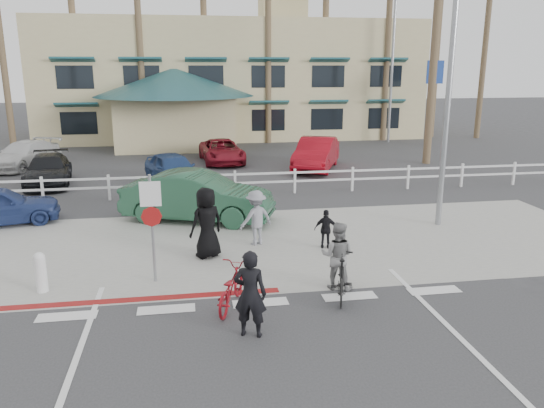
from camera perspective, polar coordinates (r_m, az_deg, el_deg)
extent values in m
plane|color=#333335|center=(11.12, -0.81, -11.94)|extent=(140.00, 140.00, 0.00)
cube|color=#333335|center=(9.40, 1.08, -17.31)|extent=(12.00, 16.00, 0.01)
cube|color=gray|center=(15.24, -3.32, -4.41)|extent=(22.00, 7.00, 0.01)
cube|color=#333335|center=(19.06, -4.59, -0.53)|extent=(40.00, 5.00, 0.01)
cube|color=#333335|center=(28.32, -6.22, 4.44)|extent=(50.00, 16.00, 0.01)
cube|color=maroon|center=(12.20, -15.98, -9.97)|extent=(7.00, 0.25, 0.02)
imported|color=maroon|center=(11.35, -4.47, -8.91)|extent=(1.16, 1.82, 0.90)
imported|color=black|center=(10.03, -2.36, -9.64)|extent=(0.72, 0.59, 1.71)
imported|color=black|center=(11.81, 7.48, -7.70)|extent=(0.94, 1.77, 1.02)
imported|color=gray|center=(12.18, 7.03, -5.55)|extent=(0.95, 0.86, 1.59)
imported|color=gray|center=(15.05, -1.73, -1.50)|extent=(1.18, 0.97, 1.59)
imported|color=black|center=(14.86, 5.84, -2.72)|extent=(0.71, 0.44, 1.12)
imported|color=black|center=(14.10, -7.04, -2.03)|extent=(1.11, 0.99, 1.91)
imported|color=#204A33|center=(17.58, -7.99, 0.80)|extent=(5.21, 3.35, 1.62)
imported|color=black|center=(24.78, -22.94, 3.39)|extent=(2.38, 4.59, 1.27)
imported|color=navy|center=(23.15, -10.60, 3.72)|extent=(2.89, 4.35, 1.38)
imported|color=maroon|center=(26.30, 4.79, 5.41)|extent=(3.42, 5.00, 1.56)
imported|color=silver|center=(29.34, -25.12, 4.80)|extent=(3.27, 4.90, 1.32)
imported|color=maroon|center=(28.24, -5.42, 5.68)|extent=(2.38, 4.54, 1.22)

